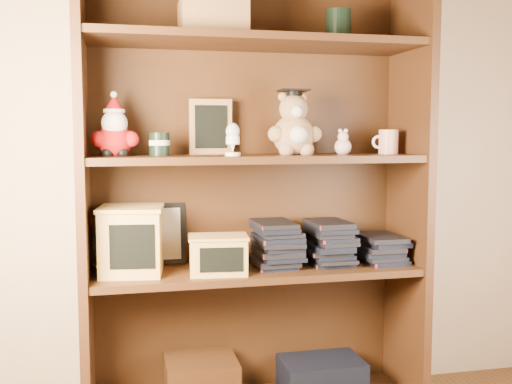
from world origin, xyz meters
TOP-DOWN VIEW (x-y plane):
  - bookcase at (0.22, 1.36)m, footprint 1.20×0.35m
  - shelf_lower at (0.22, 1.30)m, footprint 1.14×0.33m
  - shelf_upper at (0.22, 1.30)m, footprint 1.14×0.33m
  - santa_plush at (-0.26, 1.30)m, footprint 0.16×0.11m
  - teachers_tin at (-0.11, 1.30)m, footprint 0.07×0.07m
  - chalkboard_plaque at (0.08, 1.42)m, footprint 0.15×0.08m
  - egg_cup at (0.12, 1.23)m, footprint 0.05×0.05m
  - grad_teddy_bear at (0.35, 1.30)m, footprint 0.19×0.17m
  - pink_figurine at (0.54, 1.30)m, footprint 0.06×0.06m
  - teacher_mug at (0.72, 1.30)m, footprint 0.10×0.07m
  - certificate_frame at (-0.11, 1.44)m, footprint 0.18×0.05m
  - treats_box at (-0.21, 1.30)m, footprint 0.24×0.24m
  - pencils_box at (0.07, 1.24)m, footprint 0.21×0.16m
  - book_stack_left at (0.29, 1.30)m, footprint 0.14×0.20m
  - book_stack_mid at (0.49, 1.30)m, footprint 0.14×0.20m
  - book_stack_right at (0.69, 1.30)m, footprint 0.14×0.20m

SIDE VIEW (x-z plane):
  - shelf_lower at x=0.22m, z-range 0.53..0.55m
  - book_stack_right at x=0.69m, z-range 0.55..0.65m
  - pencils_box at x=0.07m, z-range 0.55..0.68m
  - book_stack_left at x=0.29m, z-range 0.55..0.71m
  - book_stack_mid at x=0.49m, z-range 0.55..0.71m
  - certificate_frame at x=-0.11m, z-range 0.55..0.77m
  - treats_box at x=-0.21m, z-range 0.55..0.78m
  - bookcase at x=0.22m, z-range -0.02..1.58m
  - shelf_upper at x=0.22m, z-range 0.93..0.95m
  - pink_figurine at x=0.54m, z-range 0.94..1.03m
  - teachers_tin at x=-0.11m, z-range 0.95..1.03m
  - teacher_mug at x=0.72m, z-range 0.95..1.04m
  - egg_cup at x=0.12m, z-range 0.95..1.06m
  - santa_plush at x=-0.26m, z-range 0.92..1.14m
  - grad_teddy_bear at x=0.35m, z-range 0.92..1.16m
  - chalkboard_plaque at x=0.08m, z-range 0.95..1.15m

